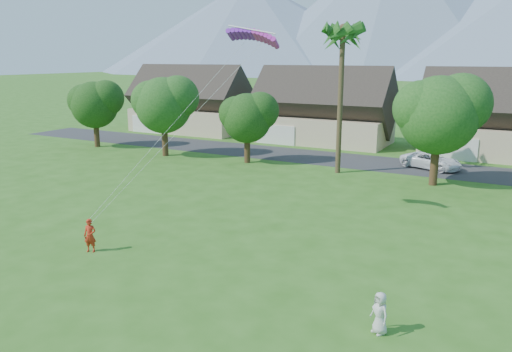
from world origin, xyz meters
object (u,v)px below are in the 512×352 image
Objects in this scene: watcher at (380,313)px; parafoil_kite at (254,35)px; kite_flyer at (90,236)px; parked_car at (431,161)px.

parafoil_kite is at bearing 171.93° from watcher.
kite_flyer is 14.21m from parafoil_kite.
parafoil_kite reaches higher than parked_car.
parked_car is (-3.22, 29.47, -0.06)m from watcher.
kite_flyer is 15.10m from watcher.
watcher is at bearing -49.75° from parafoil_kite.
parafoil_kite is at bearing 39.65° from kite_flyer.
parafoil_kite is (-7.10, -20.05, 10.26)m from parked_car.
watcher is at bearing -154.17° from parked_car.
watcher reaches higher than parked_car.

